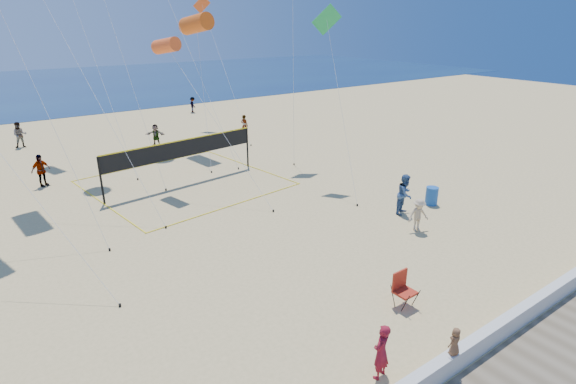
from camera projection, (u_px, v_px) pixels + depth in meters
ground at (363, 314)px, 13.56m from camera, size 120.00×120.00×0.00m
ocean at (38, 86)px, 60.63m from camera, size 140.00×50.00×0.03m
seawall at (450, 363)px, 11.17m from camera, size 32.00×0.30×0.60m
woman at (381, 352)px, 10.90m from camera, size 0.62×0.49×1.51m
toddler at (455, 341)px, 10.93m from camera, size 0.38×0.26×0.74m
bystander_a at (405, 194)px, 20.35m from camera, size 1.09×0.97×1.86m
bystander_b at (418, 215)px, 18.70m from camera, size 1.04×0.79×1.42m
far_person_0 at (41, 170)px, 23.75m from camera, size 1.11×0.81×1.75m
far_person_1 at (156, 135)px, 31.77m from camera, size 1.35×1.20×1.49m
far_person_2 at (244, 126)px, 34.09m from camera, size 0.62×0.72×1.67m
far_person_3 at (20, 135)px, 31.09m from camera, size 0.97×0.81×1.79m
far_person_4 at (193, 105)px, 43.24m from camera, size 0.61×0.98×1.46m
camp_chair at (402, 287)px, 13.77m from camera, size 0.62×0.76×1.26m
trash_barrel at (432, 196)px, 21.51m from camera, size 0.71×0.71×0.87m
volleyball_net at (182, 154)px, 23.94m from camera, size 10.08×9.95×2.41m
kite_2 at (166, 46)px, 21.88m from camera, size 2.59×7.15×7.60m
kite_4 at (328, 30)px, 22.55m from camera, size 2.20×4.84×9.10m
kite_9 at (206, 15)px, 35.19m from camera, size 1.69×8.96×10.20m
kite_10 at (196, 24)px, 28.37m from camera, size 2.85×6.62×8.82m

